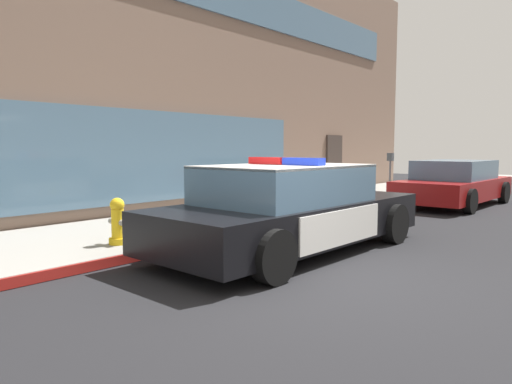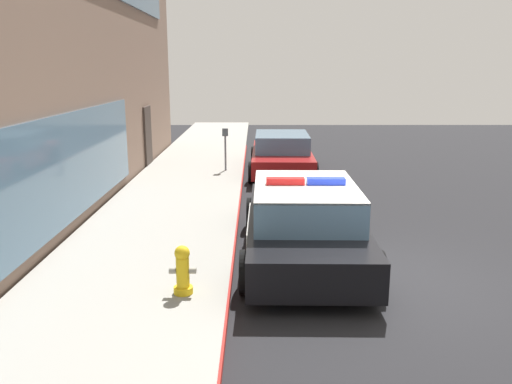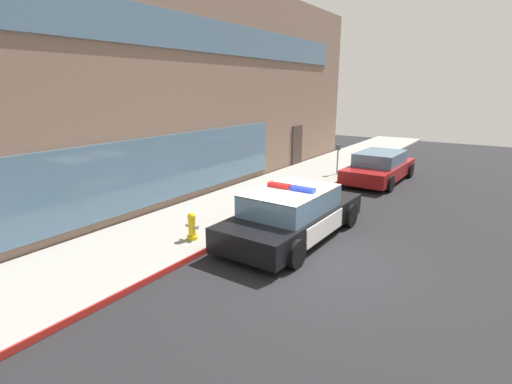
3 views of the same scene
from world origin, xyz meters
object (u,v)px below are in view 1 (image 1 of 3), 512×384
Objects in this scene: police_cruiser at (290,209)px; parking_meter at (390,166)px; car_down_street at (454,183)px; fire_hydrant at (118,222)px.

parking_meter is (7.55, 1.82, 0.40)m from police_cruiser.
parking_meter is at bearing 14.52° from police_cruiser.
police_cruiser is 3.72× the size of parking_meter.
police_cruiser reaches higher than parking_meter.
car_down_street is at bearing 1.06° from police_cruiser.
fire_hydrant is 9.94m from car_down_street.
police_cruiser is 7.86m from car_down_street.
police_cruiser is at bearing -178.79° from car_down_street.
fire_hydrant is at bearing 170.08° from car_down_street.
police_cruiser reaches higher than car_down_street.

